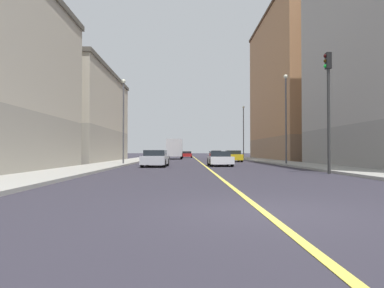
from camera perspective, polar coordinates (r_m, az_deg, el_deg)
name	(u,v)px	position (r m, az deg, el deg)	size (l,w,h in m)	color
ground_plane	(263,211)	(7.51, 11.45, -10.72)	(400.00, 400.00, 0.00)	#2D2A34
sidewalk_left	(248,158)	(57.11, 9.04, -2.33)	(3.34, 168.00, 0.15)	#9E9B93
sidewalk_right	(144,158)	(56.64, -7.79, -2.34)	(3.34, 168.00, 0.15)	#9E9B93
lane_center_stripe	(196,159)	(56.27, 0.66, -2.43)	(0.16, 154.00, 0.01)	#E5D14C
building_left_mid	(301,87)	(54.38, 17.35, 8.90)	(10.90, 24.57, 21.39)	#8F6B4F
building_right_midblock	(67,117)	(42.77, -19.69, 4.16)	(10.90, 20.13, 10.33)	#9D9688
traffic_light_left_near	(328,96)	(20.82, 21.30, 7.26)	(0.40, 0.32, 6.68)	#2D2D2D
street_lamp_left_near	(286,110)	(32.20, 15.05, 5.34)	(0.36, 0.36, 7.90)	#4C4C51
street_lamp_right_near	(123,113)	(32.31, -11.09, 5.03)	(0.36, 0.36, 7.61)	#4C4C51
street_lamp_left_far	(243,127)	(54.56, 8.38, 2.76)	(0.36, 0.36, 8.08)	#4C4C51
car_silver	(155,159)	(28.05, -5.98, -2.38)	(2.05, 4.16, 1.33)	silver
car_white	(220,159)	(29.49, 4.55, -2.40)	(1.93, 4.36, 1.24)	white
car_red	(187,155)	(65.96, -0.83, -1.73)	(2.08, 4.03, 1.22)	red
car_maroon	(216,154)	(60.37, 3.92, -1.72)	(2.00, 4.63, 1.35)	maroon
car_yellow	(233,156)	(41.60, 6.70, -1.99)	(1.94, 4.28, 1.33)	gold
box_truck	(175,149)	(54.99, -2.82, -0.77)	(2.42, 7.27, 3.08)	beige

